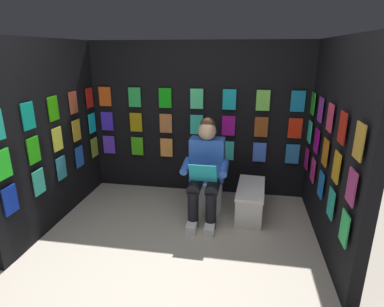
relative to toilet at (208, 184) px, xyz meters
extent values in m
plane|color=#B2A899|center=(0.22, 1.53, -0.33)|extent=(30.00, 30.00, 0.00)
cube|color=black|center=(0.22, -0.56, 0.69)|extent=(3.01, 0.10, 2.04)
cube|color=#5F35E8|center=(1.49, -0.47, 0.30)|extent=(0.17, 0.01, 0.26)
cube|color=#3CB013|center=(1.07, -0.47, 0.30)|extent=(0.17, 0.01, 0.26)
cube|color=orange|center=(0.64, -0.47, 0.30)|extent=(0.17, 0.01, 0.26)
cube|color=#108D4F|center=(0.22, -0.47, 0.30)|extent=(0.17, 0.01, 0.26)
cube|color=#31CBC4|center=(-0.21, -0.47, 0.30)|extent=(0.17, 0.01, 0.26)
cube|color=#3C6BE5|center=(-0.63, -0.47, 0.30)|extent=(0.17, 0.01, 0.26)
cube|color=#2977B8|center=(-1.05, -0.47, 0.30)|extent=(0.17, 0.01, 0.26)
cube|color=#4328D7|center=(1.49, -0.47, 0.64)|extent=(0.17, 0.01, 0.26)
cube|color=#A5860B|center=(1.07, -0.47, 0.64)|extent=(0.17, 0.01, 0.26)
cube|color=#B46635|center=(0.64, -0.47, 0.64)|extent=(0.17, 0.01, 0.26)
cube|color=#28C0A5|center=(0.22, -0.47, 0.64)|extent=(0.17, 0.01, 0.26)
cube|color=#9D0E8B|center=(-0.21, -0.47, 0.64)|extent=(0.17, 0.01, 0.26)
cube|color=#8E4013|center=(-0.63, -0.47, 0.64)|extent=(0.17, 0.01, 0.26)
cube|color=red|center=(-1.05, -0.47, 0.64)|extent=(0.17, 0.01, 0.26)
cube|color=#DC5418|center=(1.49, -0.47, 0.99)|extent=(0.17, 0.01, 0.26)
cube|color=green|center=(1.07, -0.47, 0.99)|extent=(0.17, 0.01, 0.26)
cube|color=#0CA50E|center=(0.64, -0.47, 0.99)|extent=(0.17, 0.01, 0.26)
cube|color=#43D889|center=(0.22, -0.47, 0.99)|extent=(0.17, 0.01, 0.26)
cube|color=#11A8B8|center=(-0.21, -0.47, 0.99)|extent=(0.17, 0.01, 0.26)
cube|color=#72D64A|center=(-0.63, -0.47, 0.99)|extent=(0.17, 0.01, 0.26)
cube|color=#1379B4|center=(-1.05, -0.47, 0.99)|extent=(0.17, 0.01, 0.26)
cube|color=black|center=(-1.29, 0.51, 0.69)|extent=(0.10, 2.04, 2.04)
cube|color=#B21573|center=(-1.20, -0.32, 0.30)|extent=(0.01, 0.17, 0.26)
cube|color=#CE267E|center=(-1.20, 0.09, 0.30)|extent=(0.01, 0.17, 0.26)
cube|color=blue|center=(-1.20, 0.51, 0.30)|extent=(0.01, 0.17, 0.26)
cube|color=teal|center=(-1.20, 0.93, 0.30)|extent=(0.01, 0.17, 0.26)
cube|color=green|center=(-1.20, 1.34, 0.30)|extent=(0.01, 0.17, 0.26)
cube|color=#2DE4B6|center=(-1.20, -0.32, 0.64)|extent=(0.01, 0.17, 0.26)
cube|color=#A40887|center=(-1.20, 0.09, 0.64)|extent=(0.01, 0.17, 0.26)
cube|color=#B96315|center=(-1.20, 0.51, 0.64)|extent=(0.01, 0.17, 0.26)
cube|color=#C28918|center=(-1.20, 0.93, 0.64)|extent=(0.01, 0.17, 0.26)
cube|color=#9C3168|center=(-1.20, 1.34, 0.64)|extent=(0.01, 0.17, 0.26)
cube|color=green|center=(-1.20, -0.32, 0.99)|extent=(0.01, 0.17, 0.26)
cube|color=purple|center=(-1.20, 0.09, 0.99)|extent=(0.01, 0.17, 0.26)
cube|color=#DA345C|center=(-1.20, 0.51, 0.99)|extent=(0.01, 0.17, 0.26)
cube|color=#A71E12|center=(-1.20, 0.93, 0.99)|extent=(0.01, 0.17, 0.26)
cube|color=#AC832C|center=(-1.20, 1.34, 0.99)|extent=(0.01, 0.17, 0.26)
cube|color=black|center=(1.72, 0.51, 0.69)|extent=(0.10, 2.04, 2.04)
cube|color=#112DAD|center=(1.64, 1.34, 0.30)|extent=(0.01, 0.17, 0.26)
cube|color=#34B79E|center=(1.64, 0.93, 0.30)|extent=(0.01, 0.17, 0.26)
cube|color=teal|center=(1.64, 0.51, 0.30)|extent=(0.01, 0.17, 0.26)
cube|color=blue|center=(1.64, 0.09, 0.30)|extent=(0.01, 0.17, 0.26)
cube|color=#87AC2F|center=(1.64, -0.32, 0.30)|extent=(0.01, 0.17, 0.26)
cube|color=#28DF27|center=(1.64, 1.34, 0.64)|extent=(0.01, 0.17, 0.26)
cube|color=#29BC14|center=(1.64, 0.93, 0.64)|extent=(0.01, 0.17, 0.26)
cube|color=#E7EC43|center=(1.64, 0.51, 0.64)|extent=(0.01, 0.17, 0.26)
cube|color=gold|center=(1.64, 0.09, 0.64)|extent=(0.01, 0.17, 0.26)
cube|color=#12E0E5|center=(1.64, -0.32, 0.64)|extent=(0.01, 0.17, 0.26)
cube|color=#0FAA8E|center=(1.64, 0.93, 0.99)|extent=(0.01, 0.17, 0.26)
cube|color=#32B60B|center=(1.64, 0.51, 0.99)|extent=(0.01, 0.17, 0.26)
cube|color=#A9492F|center=(1.64, 0.09, 0.99)|extent=(0.01, 0.17, 0.26)
cube|color=red|center=(1.64, -0.32, 0.99)|extent=(0.01, 0.17, 0.26)
cylinder|color=white|center=(0.00, 0.08, -0.13)|extent=(0.38, 0.38, 0.40)
cylinder|color=white|center=(0.00, 0.08, 0.09)|extent=(0.41, 0.41, 0.02)
cube|color=white|center=(0.00, -0.18, 0.25)|extent=(0.38, 0.18, 0.36)
cylinder|color=white|center=(0.00, -0.09, 0.25)|extent=(0.39, 0.07, 0.39)
cube|color=blue|center=(0.00, 0.11, 0.36)|extent=(0.40, 0.22, 0.52)
sphere|color=tan|center=(0.00, 0.14, 0.71)|extent=(0.21, 0.21, 0.21)
sphere|color=#472D19|center=(0.00, 0.11, 0.78)|extent=(0.17, 0.17, 0.17)
cylinder|color=black|center=(-0.10, 0.31, 0.11)|extent=(0.15, 0.40, 0.15)
cylinder|color=black|center=(0.10, 0.31, 0.11)|extent=(0.15, 0.40, 0.15)
cylinder|color=black|center=(-0.09, 0.49, -0.11)|extent=(0.12, 0.12, 0.42)
cylinder|color=black|center=(0.11, 0.49, -0.11)|extent=(0.12, 0.12, 0.42)
cube|color=white|center=(-0.09, 0.55, -0.28)|extent=(0.11, 0.26, 0.09)
cube|color=white|center=(0.11, 0.55, -0.28)|extent=(0.11, 0.26, 0.09)
cylinder|color=blue|center=(-0.22, 0.29, 0.33)|extent=(0.09, 0.31, 0.13)
cylinder|color=blue|center=(0.22, 0.28, 0.33)|extent=(0.09, 0.31, 0.13)
cube|color=#23B6CC|center=(0.00, 0.45, 0.32)|extent=(0.30, 0.13, 0.23)
cube|color=white|center=(-0.53, 0.08, -0.16)|extent=(0.34, 0.75, 0.33)
cube|color=white|center=(-0.53, 0.08, 0.02)|extent=(0.36, 0.78, 0.03)
camera|label=1|loc=(-0.41, 3.61, 1.58)|focal=29.54mm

